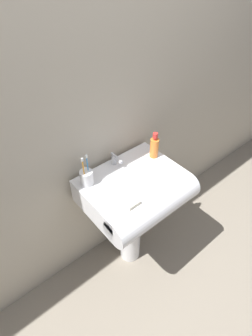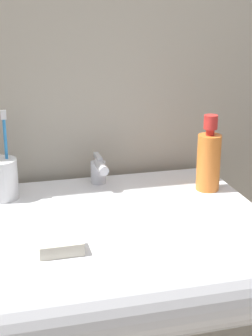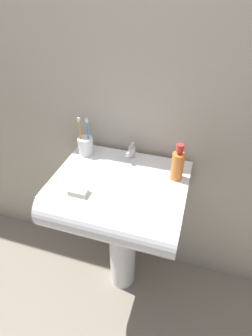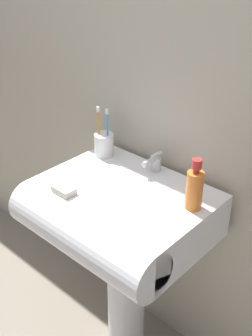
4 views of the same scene
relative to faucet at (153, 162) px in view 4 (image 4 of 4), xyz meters
The scene contains 7 objects.
wall_back 0.32m from the faucet, 87.99° to the left, with size 5.00×0.05×2.40m, color #B7AD99.
sink_pedestal 0.57m from the faucet, 88.69° to the right, with size 0.15×0.15×0.69m, color white.
sink_basin 0.25m from the faucet, 89.06° to the right, with size 0.61×0.50×0.17m.
faucet is the anchor object (origin of this frame).
toothbrush_cup 0.23m from the faucet, behind, with size 0.08×0.08×0.20m.
soap_bottle 0.26m from the faucet, 21.38° to the right, with size 0.05×0.05×0.18m.
bar_soap 0.35m from the faucet, 112.41° to the right, with size 0.08×0.05×0.02m, color silver.
Camera 4 is at (0.84, -0.92, 1.66)m, focal length 45.00 mm.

